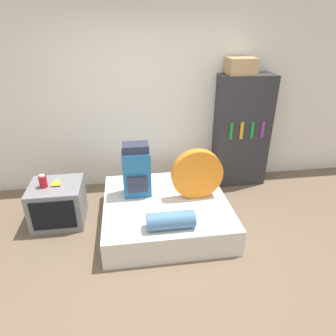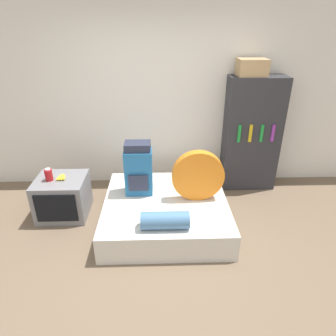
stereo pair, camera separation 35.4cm
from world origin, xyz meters
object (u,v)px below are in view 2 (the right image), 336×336
object	(u,v)px
backpack	(139,169)
television	(63,197)
sleeping_roll	(165,220)
canister	(49,175)
bookshelf	(252,135)
tent_bag	(198,176)
cardboard_box	(252,67)

from	to	relation	value
backpack	television	world-z (taller)	backpack
sleeping_roll	canister	xyz separation A→B (m)	(-1.45, 0.76, 0.18)
television	backpack	bearing A→B (deg)	-1.00
bookshelf	tent_bag	bearing A→B (deg)	-134.74
tent_bag	sleeping_roll	xyz separation A→B (m)	(-0.42, -0.59, -0.22)
cardboard_box	backpack	bearing A→B (deg)	-154.16
sleeping_roll	television	size ratio (longest dim) A/B	0.82
backpack	bookshelf	xyz separation A→B (m)	(1.63, 0.73, 0.17)
canister	cardboard_box	size ratio (longest dim) A/B	0.43
television	bookshelf	distance (m)	2.80
tent_bag	canister	size ratio (longest dim) A/B	3.91
canister	tent_bag	bearing A→B (deg)	-5.19
sleeping_roll	cardboard_box	xyz separation A→B (m)	(1.20, 1.50, 1.36)
canister	bookshelf	xyz separation A→B (m)	(2.76, 0.73, 0.23)
television	canister	xyz separation A→B (m)	(-0.12, -0.02, 0.34)
sleeping_roll	cardboard_box	size ratio (longest dim) A/B	1.37
tent_bag	cardboard_box	bearing A→B (deg)	49.26
backpack	tent_bag	distance (m)	0.75
bookshelf	cardboard_box	xyz separation A→B (m)	(-0.11, 0.01, 0.95)
backpack	television	bearing A→B (deg)	179.00
canister	bookshelf	world-z (taller)	bookshelf
tent_bag	cardboard_box	world-z (taller)	cardboard_box
backpack	tent_bag	bearing A→B (deg)	-13.37
sleeping_roll	cardboard_box	world-z (taller)	cardboard_box
backpack	bookshelf	distance (m)	1.79
backpack	tent_bag	xyz separation A→B (m)	(0.73, -0.17, -0.01)
tent_bag	television	bearing A→B (deg)	173.74
bookshelf	cardboard_box	distance (m)	0.96
cardboard_box	sleeping_roll	bearing A→B (deg)	-128.69
canister	cardboard_box	xyz separation A→B (m)	(2.65, 0.74, 1.18)
backpack	canister	size ratio (longest dim) A/B	4.21
backpack	cardboard_box	size ratio (longest dim) A/B	1.80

